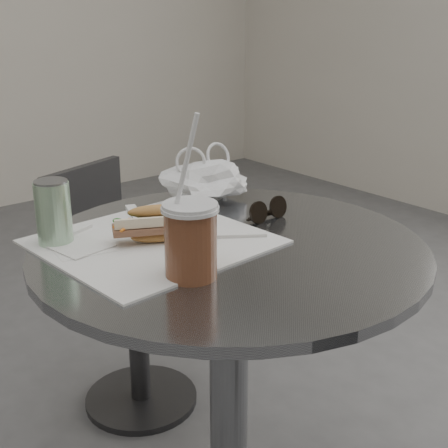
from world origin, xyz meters
TOP-DOWN VIEW (x-y plane):
  - cafe_table at (0.00, 0.20)m, footprint 0.76×0.76m
  - chair_far at (0.12, 0.82)m, footprint 0.40×0.43m
  - sandwich_paper at (-0.11, 0.30)m, footprint 0.42×0.40m
  - banh_mi at (-0.10, 0.29)m, footprint 0.23×0.17m
  - iced_coffee at (-0.15, 0.13)m, footprint 0.10×0.10m
  - sunglasses at (0.15, 0.26)m, footprint 0.11×0.03m
  - plastic_bag at (0.13, 0.43)m, footprint 0.23×0.20m
  - napkin_stack at (-0.23, 0.36)m, footprint 0.12×0.12m
  - drink_can at (-0.26, 0.41)m, footprint 0.07×0.07m

SIDE VIEW (x-z plane):
  - chair_far at x=0.12m, z-range -0.04..0.69m
  - cafe_table at x=0.00m, z-range 0.10..0.84m
  - sandwich_paper at x=-0.11m, z-range 0.74..0.74m
  - napkin_stack at x=-0.23m, z-range 0.74..0.75m
  - sunglasses at x=0.15m, z-range 0.73..0.78m
  - banh_mi at x=-0.10m, z-range 0.74..0.81m
  - plastic_bag at x=0.13m, z-range 0.74..0.84m
  - drink_can at x=-0.26m, z-range 0.74..0.87m
  - iced_coffee at x=-0.15m, z-range 0.67..0.95m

